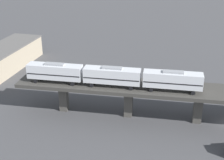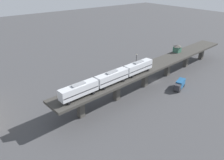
{
  "view_description": "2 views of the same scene",
  "coord_description": "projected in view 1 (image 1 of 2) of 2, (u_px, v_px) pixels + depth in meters",
  "views": [
    {
      "loc": [
        -61.85,
        9.23,
        35.88
      ],
      "look_at": [
        -3.49,
        24.77,
        9.13
      ],
      "focal_mm": 50.0,
      "sensor_mm": 36.0,
      "label": 1
    },
    {
      "loc": [
        -52.72,
        62.95,
        39.27
      ],
      "look_at": [
        -3.49,
        24.77,
        9.13
      ],
      "focal_mm": 35.0,
      "sensor_mm": 36.0,
      "label": 2
    }
  ],
  "objects": [
    {
      "name": "street_car_silver",
      "position": [
        164.0,
        91.0,
        80.07
      ],
      "size": [
        2.55,
        4.65,
        1.89
      ],
      "color": "#B7BABF",
      "rests_on": "ground"
    },
    {
      "name": "subway_train",
      "position": [
        112.0,
        75.0,
        65.63
      ],
      "size": [
        5.93,
        37.3,
        4.45
      ],
      "color": "silver",
      "rests_on": "elevated_viaduct"
    },
    {
      "name": "warehouse_building",
      "position": [
        7.0,
        57.0,
        96.32
      ],
      "size": [
        28.62,
        10.36,
        6.8
      ],
      "color": "tan",
      "rests_on": "ground"
    }
  ]
}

